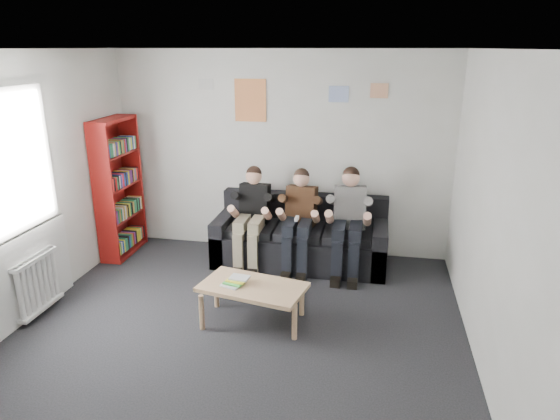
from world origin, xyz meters
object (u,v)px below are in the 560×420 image
at_px(bookshelf, 119,188).
at_px(person_right, 348,222).
at_px(person_left, 251,217).
at_px(sofa, 301,240).
at_px(person_middle, 299,221).
at_px(coffee_table, 253,290).

relative_size(bookshelf, person_right, 1.40).
height_order(bookshelf, person_left, bookshelf).
xyz_separation_m(sofa, person_middle, (0.00, -0.20, 0.33)).
relative_size(bookshelf, coffee_table, 1.77).
bearing_deg(coffee_table, bookshelf, 146.32).
bearing_deg(sofa, coffee_table, -98.66).
relative_size(bookshelf, person_left, 1.45).
height_order(person_middle, person_right, person_right).
bearing_deg(bookshelf, sofa, 1.89).
xyz_separation_m(bookshelf, person_left, (1.82, -0.04, -0.28)).
bearing_deg(person_right, person_left, 175.11).
height_order(sofa, coffee_table, sofa).
bearing_deg(coffee_table, sofa, 81.34).
bearing_deg(coffee_table, person_middle, 80.15).
distance_m(bookshelf, person_middle, 2.46).
relative_size(sofa, person_right, 1.67).
bearing_deg(person_left, person_right, 1.66).
height_order(sofa, bookshelf, bookshelf).
distance_m(bookshelf, person_left, 1.85).
bearing_deg(person_middle, sofa, 96.67).
bearing_deg(person_left, person_middle, 1.76).
height_order(bookshelf, coffee_table, bookshelf).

